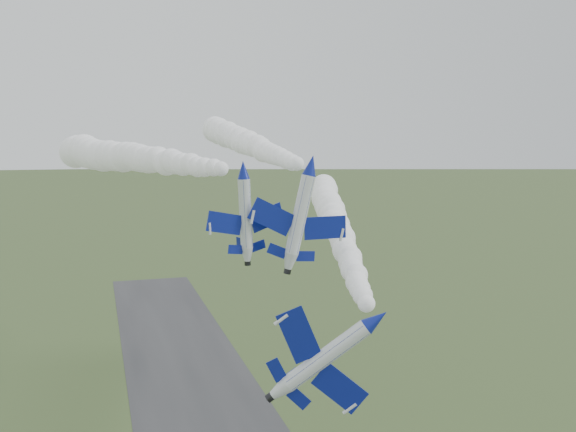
# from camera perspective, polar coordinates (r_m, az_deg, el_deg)

# --- Properties ---
(jet_lead) EXTENTS (7.26, 13.58, 9.12)m
(jet_lead) POSITION_cam_1_polar(r_m,az_deg,el_deg) (59.65, 7.91, -9.10)
(jet_lead) COLOR silver
(smoke_trail_jet_lead) EXTENTS (23.53, 72.42, 5.31)m
(smoke_trail_jet_lead) POSITION_cam_1_polar(r_m,az_deg,el_deg) (98.09, 4.32, -0.90)
(smoke_trail_jet_lead) COLOR white
(jet_pair_left) EXTENTS (10.35, 11.99, 3.04)m
(jet_pair_left) POSITION_cam_1_polar(r_m,az_deg,el_deg) (73.74, -3.95, 4.14)
(jet_pair_left) COLOR silver
(smoke_trail_jet_pair_left) EXTENTS (23.20, 56.03, 5.93)m
(smoke_trail_jet_pair_left) POSITION_cam_1_polar(r_m,az_deg,el_deg) (101.17, -13.54, 5.04)
(smoke_trail_jet_pair_left) COLOR white
(jet_pair_right) EXTENTS (11.61, 14.29, 4.18)m
(jet_pair_right) POSITION_cam_1_polar(r_m,az_deg,el_deg) (74.81, 2.09, 4.55)
(jet_pair_right) COLOR silver
(smoke_trail_jet_pair_right) EXTENTS (7.74, 73.30, 5.54)m
(smoke_trail_jet_pair_right) POSITION_cam_1_polar(r_m,az_deg,el_deg) (113.73, -3.97, 6.63)
(smoke_trail_jet_pair_right) COLOR white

